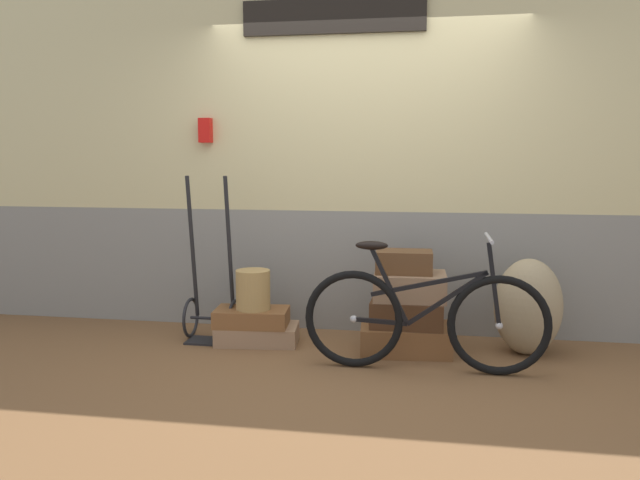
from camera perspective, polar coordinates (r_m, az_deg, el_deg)
The scene contains 12 objects.
ground at distance 4.60m, azimuth 2.99°, elevation -11.08°, with size 10.19×5.20×0.06m, color brown.
station_building at distance 5.20m, azimuth 4.32°, elevation 7.58°, with size 8.19×0.74×2.88m.
suitcase_0 at distance 4.97m, azimuth -5.68°, elevation -8.45°, with size 0.62×0.35×0.14m, color #937051.
suitcase_1 at distance 4.93m, azimuth -6.19°, elevation -6.95°, with size 0.56×0.33×0.13m, color brown.
suitcase_2 at distance 4.76m, azimuth 7.71°, elevation -8.85°, with size 0.66×0.41×0.20m, color brown.
suitcase_3 at distance 4.72m, azimuth 7.89°, elevation -6.51°, with size 0.53×0.38×0.19m, color #4C2D19.
suitcase_4 at distance 4.70m, azimuth 8.13°, elevation -4.15°, with size 0.52×0.39×0.19m, color #937051.
suitcase_5 at distance 4.67m, azimuth 7.62°, elevation -1.97°, with size 0.41×0.27×0.17m, color brown.
wicker_basket at distance 4.87m, azimuth -6.07°, elevation -4.49°, with size 0.26×0.26×0.30m, color #A8844C.
luggage_trolley at distance 5.08m, azimuth -9.78°, elevation -5.64°, with size 0.39×0.38×1.30m.
burlap_sack at distance 4.86m, azimuth 18.29°, elevation -5.75°, with size 0.49×0.41×0.71m, color #9E8966.
bicycle at distance 4.31m, azimuth 9.41°, elevation -7.04°, with size 1.64×0.46×0.93m.
Camera 1 is at (0.50, -4.33, 1.44)m, focal length 35.39 mm.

